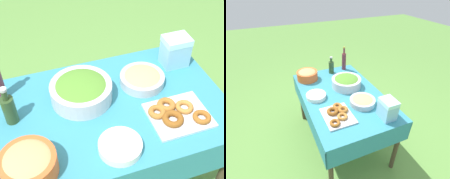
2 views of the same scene
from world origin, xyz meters
The scene contains 10 objects.
ground_plane centered at (0.00, 0.00, 0.00)m, with size 14.00×14.00×0.00m, color #609342.
picnic_table centered at (0.00, 0.00, 0.66)m, with size 1.35×0.88×0.76m.
salad_bowl centered at (-0.14, 0.12, 0.83)m, with size 0.36×0.36×0.13m.
pasta_bowl centered at (0.25, 0.13, 0.80)m, with size 0.27×0.27×0.08m.
donut_platter centered at (0.32, -0.19, 0.79)m, with size 0.35×0.29×0.05m.
plate_stack centered at (-0.05, -0.30, 0.79)m, with size 0.22×0.22×0.05m.
olive_oil_bottle centered at (-0.54, 0.08, 0.86)m, with size 0.07×0.07×0.24m.
wine_bottle centered at (-0.58, 0.28, 0.90)m, with size 0.06×0.06×0.34m.
bread_bowl centered at (-0.50, -0.28, 0.83)m, with size 0.27×0.27×0.13m.
cooler_box centered at (0.52, 0.24, 0.87)m, with size 0.17×0.13×0.20m.
Camera 2 is at (1.52, -0.68, 1.93)m, focal length 28.00 mm.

